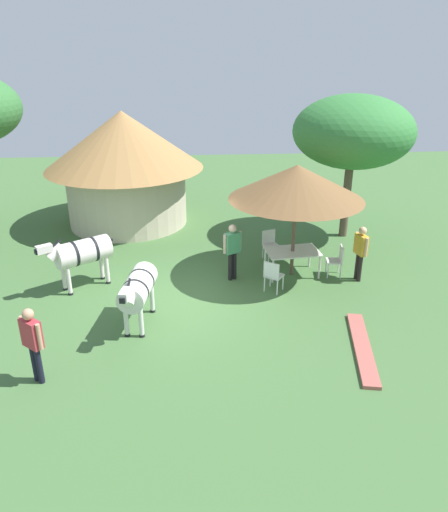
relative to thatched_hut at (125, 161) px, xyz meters
name	(u,v)px	position (x,y,z in m)	size (l,w,h in m)	color
ground_plane	(184,299)	(2.07, -6.15, -2.31)	(36.00, 36.00, 0.00)	#436938
thatched_hut	(125,161)	(0.00, 0.00, 0.00)	(5.62, 5.62, 4.06)	beige
shade_umbrella	(297,182)	(5.18, -4.88, 0.44)	(3.71, 3.71, 3.22)	brown
patio_dining_table	(292,253)	(5.18, -4.88, -1.64)	(1.59, 1.12, 0.74)	silver
patio_chair_west_end	(337,259)	(6.45, -5.04, -1.78)	(0.47, 0.49, 0.90)	white
patio_chair_east_end	(270,243)	(4.73, -3.68, -1.78)	(0.56, 0.55, 0.90)	silver
patio_chair_near_lawn	(273,274)	(4.45, -5.93, -1.78)	(0.60, 0.60, 0.90)	white
guest_beside_umbrella	(232,247)	(3.44, -5.08, -1.31)	(0.53, 0.40, 1.65)	black
guest_behind_table	(361,249)	(6.98, -5.37, -1.34)	(0.30, 0.56, 1.60)	black
standing_watcher	(32,339)	(-0.78, -9.38, -1.32)	(0.47, 0.44, 1.64)	black
zebra_nearest_camera	(137,289)	(1.03, -7.37, -1.34)	(0.84, 2.16, 1.50)	silver
zebra_by_umbrella	(81,253)	(-0.65, -5.29, -1.28)	(1.85, 1.43, 1.56)	silver
acacia_tree_behind_hut	(353,132)	(7.59, -1.89, 1.26)	(3.89, 3.89, 4.74)	brown
brick_patio_kerb	(362,347)	(6.00, -8.75, -2.27)	(2.80, 0.36, 0.08)	#AA574E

